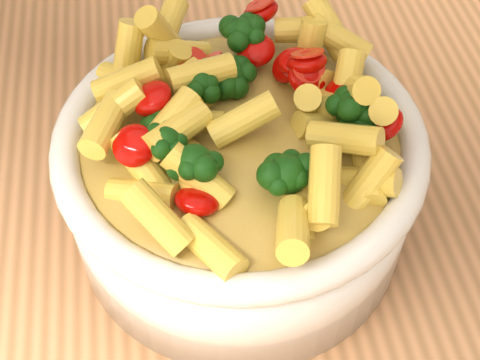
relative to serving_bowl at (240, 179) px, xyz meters
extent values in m
cube|color=#B77B4E|center=(0.00, -0.07, -0.07)|extent=(1.20, 0.80, 0.04)
cylinder|color=silver|center=(0.00, 0.00, -0.01)|extent=(0.23, 0.23, 0.09)
ellipsoid|color=silver|center=(0.00, 0.00, -0.03)|extent=(0.21, 0.21, 0.03)
torus|color=silver|center=(0.00, 0.00, 0.04)|extent=(0.24, 0.24, 0.02)
ellipsoid|color=gold|center=(0.00, 0.00, 0.04)|extent=(0.20, 0.20, 0.02)
camera|label=1|loc=(-0.04, -0.28, 0.35)|focal=50.00mm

